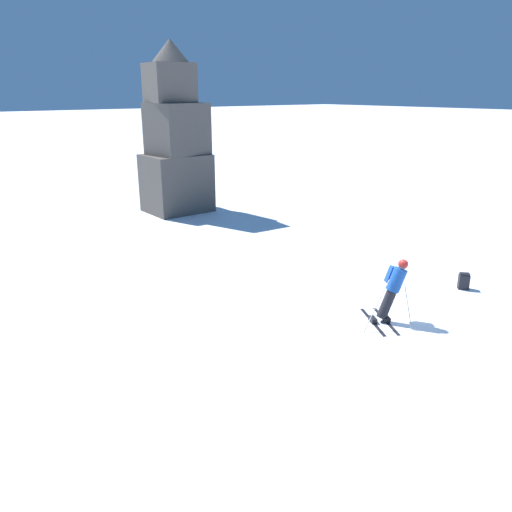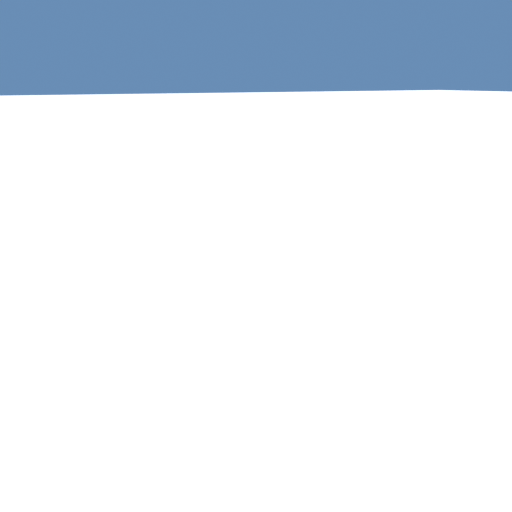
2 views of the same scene
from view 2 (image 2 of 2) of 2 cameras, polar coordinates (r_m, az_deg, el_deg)
The scene contains 0 objects.
Camera 2 is at (8.06, -1.24, 3.73)m, focal length 60.00 mm.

